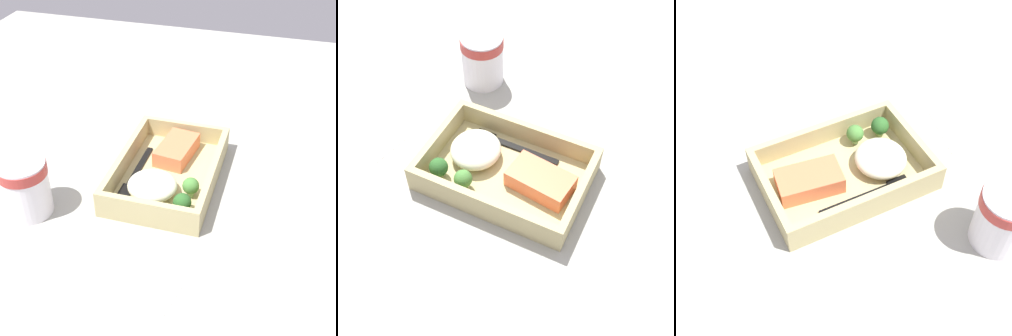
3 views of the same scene
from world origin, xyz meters
The scene contains 10 objects.
ground_plane centered at (0.00, 0.00, -1.00)cm, with size 160.00×160.00×2.00cm, color #9A9A90.
takeout_tray centered at (0.00, 0.00, 0.60)cm, with size 27.17×18.33×1.20cm, color tan.
tray_rim centered at (0.00, 0.00, 3.15)cm, with size 27.17×18.33×3.90cm.
salmon_fillet centered at (-6.22, 0.23, 2.78)cm, with size 10.41×6.00×3.15cm, color #ED7047.
mashed_potatoes centered at (6.27, -1.10, 3.07)cm, with size 8.64×8.94×3.74cm, color beige.
broccoli_floret_1 centered at (9.73, 5.29, 3.45)cm, with size 3.18×3.18×3.94cm.
broccoli_floret_2 centered at (4.96, 5.61, 3.39)cm, with size 3.03×3.03×3.81cm.
fork centered at (1.93, -5.88, 1.42)cm, with size 15.81×2.23×0.44cm.
paper_cup centered at (15.25, -20.76, 5.80)cm, with size 8.33×8.33×10.37cm.
receipt_slip centered at (24.89, 1.99, 0.12)cm, with size 8.10×13.73×0.24cm, color white.
Camera 1 is at (67.74, 19.56, 55.20)cm, focal length 50.00 mm.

